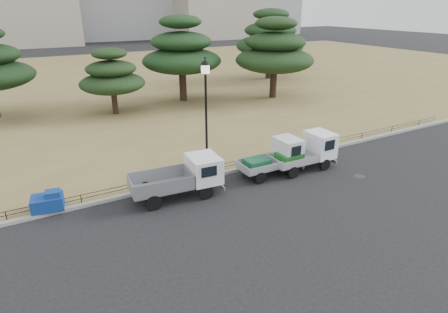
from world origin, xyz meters
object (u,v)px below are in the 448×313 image
street_lamp (206,99)px  tarp_pile (48,202)px  truck_kei_front (275,157)px  truck_kei_rear (307,152)px  truck_large (181,176)px

street_lamp → tarp_pile: bearing=-179.9°
truck_kei_front → truck_kei_rear: (1.95, -0.30, 0.05)m
truck_kei_front → street_lamp: 4.87m
tarp_pile → truck_kei_rear: bearing=-7.9°
truck_kei_rear → truck_large: bearing=178.2°
truck_large → tarp_pile: bearing=170.1°
truck_kei_rear → tarp_pile: truck_kei_rear is taller
tarp_pile → street_lamp: bearing=0.1°
truck_kei_front → street_lamp: (-3.30, 1.51, 3.25)m
truck_kei_rear → street_lamp: 6.41m
truck_kei_rear → truck_kei_front: bearing=171.8°
truck_kei_front → tarp_pile: truck_kei_front is taller
truck_large → truck_kei_rear: (7.35, -0.31, -0.06)m
truck_large → truck_kei_front: bearing=4.5°
truck_kei_rear → street_lamp: (-5.25, 1.82, 3.20)m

